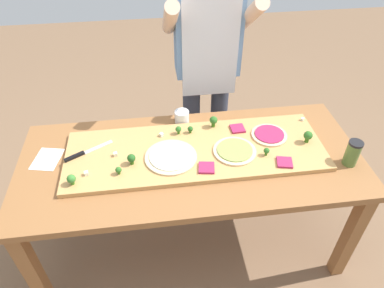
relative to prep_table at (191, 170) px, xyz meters
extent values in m
plane|color=brown|center=(0.00, 0.00, -0.66)|extent=(8.00, 8.00, 0.00)
cube|color=brown|center=(-0.86, -0.34, -0.30)|extent=(0.07, 0.07, 0.71)
cube|color=brown|center=(0.86, -0.34, -0.30)|extent=(0.07, 0.07, 0.71)
cube|color=brown|center=(-0.86, 0.34, -0.30)|extent=(0.07, 0.07, 0.71)
cube|color=brown|center=(0.86, 0.34, -0.30)|extent=(0.07, 0.07, 0.71)
cube|color=brown|center=(0.00, 0.00, 0.07)|extent=(1.84, 0.80, 0.04)
cube|color=tan|center=(0.03, 0.04, 0.10)|extent=(1.39, 0.48, 0.03)
cube|color=#B7BABF|center=(-0.49, 0.12, 0.12)|extent=(0.15, 0.10, 0.00)
cube|color=black|center=(-0.61, 0.05, 0.13)|extent=(0.10, 0.07, 0.02)
cylinder|color=beige|center=(-0.11, -0.01, 0.12)|extent=(0.27, 0.27, 0.01)
cylinder|color=silver|center=(-0.11, -0.01, 0.13)|extent=(0.23, 0.23, 0.01)
cylinder|color=beige|center=(0.46, 0.09, 0.12)|extent=(0.20, 0.20, 0.01)
cylinder|color=#9E234C|center=(0.46, 0.09, 0.13)|extent=(0.16, 0.16, 0.01)
cylinder|color=beige|center=(0.23, -0.01, 0.12)|extent=(0.23, 0.23, 0.01)
cylinder|color=#899E4C|center=(0.23, -0.01, 0.13)|extent=(0.19, 0.19, 0.01)
cube|color=#9E234C|center=(0.47, -0.13, 0.12)|extent=(0.09, 0.09, 0.01)
cube|color=#9E234C|center=(0.29, 0.18, 0.12)|extent=(0.08, 0.08, 0.01)
cube|color=#9E234C|center=(0.06, -0.12, 0.12)|extent=(0.09, 0.09, 0.01)
cylinder|color=#366618|center=(-0.38, -0.10, 0.13)|extent=(0.01, 0.01, 0.02)
sphere|color=#2D6623|center=(-0.38, -0.10, 0.14)|extent=(0.03, 0.03, 0.03)
cylinder|color=#366618|center=(0.39, -0.06, 0.13)|extent=(0.01, 0.01, 0.02)
sphere|color=#2D6623|center=(0.39, -0.06, 0.15)|extent=(0.03, 0.03, 0.03)
cylinder|color=#2C5915|center=(-0.31, -0.03, 0.13)|extent=(0.02, 0.02, 0.02)
sphere|color=#23561E|center=(-0.31, -0.03, 0.16)|extent=(0.04, 0.04, 0.04)
cylinder|color=#3F7220|center=(-0.60, -0.14, 0.13)|extent=(0.02, 0.02, 0.02)
sphere|color=#38752D|center=(-0.60, -0.14, 0.15)|extent=(0.04, 0.04, 0.04)
cylinder|color=#366618|center=(0.65, 0.02, 0.13)|extent=(0.02, 0.02, 0.03)
sphere|color=#2D6623|center=(0.65, 0.02, 0.16)|extent=(0.05, 0.05, 0.05)
cylinder|color=#366618|center=(0.16, 0.22, 0.13)|extent=(0.02, 0.02, 0.03)
sphere|color=#2D6623|center=(0.16, 0.22, 0.16)|extent=(0.05, 0.05, 0.05)
cylinder|color=#2C5915|center=(0.02, 0.18, 0.13)|extent=(0.01, 0.01, 0.02)
sphere|color=#23561E|center=(0.02, 0.18, 0.14)|extent=(0.03, 0.03, 0.03)
cylinder|color=#366618|center=(-0.05, 0.18, 0.13)|extent=(0.02, 0.02, 0.02)
sphere|color=#2D6623|center=(-0.05, 0.18, 0.15)|extent=(0.03, 0.03, 0.03)
cube|color=silver|center=(-0.15, 0.17, 0.13)|extent=(0.03, 0.03, 0.02)
cube|color=silver|center=(-0.40, 0.04, 0.13)|extent=(0.02, 0.02, 0.02)
cube|color=white|center=(0.70, 0.21, 0.13)|extent=(0.02, 0.02, 0.02)
cube|color=white|center=(-0.54, -0.08, 0.13)|extent=(0.02, 0.02, 0.02)
cylinder|color=white|center=(-0.01, 0.32, 0.13)|extent=(0.09, 0.09, 0.08)
cylinder|color=white|center=(-0.01, 0.32, 0.11)|extent=(0.08, 0.08, 0.04)
cylinder|color=#517033|center=(0.82, -0.15, 0.16)|extent=(0.07, 0.07, 0.13)
cylinder|color=black|center=(0.82, -0.15, 0.23)|extent=(0.07, 0.07, 0.01)
cube|color=white|center=(-0.76, 0.09, 0.09)|extent=(0.17, 0.20, 0.00)
cylinder|color=#333847|center=(0.09, 0.65, -0.21)|extent=(0.12, 0.12, 0.90)
cylinder|color=#333847|center=(0.29, 0.65, -0.21)|extent=(0.12, 0.12, 0.90)
cube|color=#6689B2|center=(0.19, 0.65, 0.52)|extent=(0.40, 0.20, 0.55)
cube|color=silver|center=(0.19, 0.55, 0.44)|extent=(0.34, 0.01, 0.60)
cylinder|color=#DBB293|center=(-0.04, 0.55, 0.64)|extent=(0.08, 0.39, 0.31)
cylinder|color=#DBB293|center=(0.42, 0.55, 0.64)|extent=(0.08, 0.39, 0.31)
camera|label=1|loc=(-0.18, -1.37, 1.37)|focal=32.82mm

